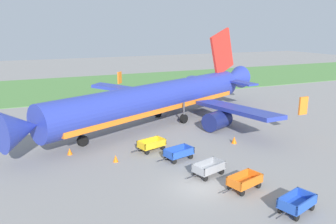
% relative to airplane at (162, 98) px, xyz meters
% --- Properties ---
extents(ground_plane, '(220.00, 220.00, 0.00)m').
position_rel_airplane_xyz_m(ground_plane, '(-4.17, -17.16, -3.05)').
color(ground_plane, gray).
extents(grass_strip, '(220.00, 28.00, 0.06)m').
position_rel_airplane_xyz_m(grass_strip, '(-4.17, 29.51, -3.02)').
color(grass_strip, '#518442').
rests_on(grass_strip, ground).
extents(airplane, '(35.64, 29.23, 11.34)m').
position_rel_airplane_xyz_m(airplane, '(0.00, 0.00, 0.00)').
color(airplane, '#28389E').
rests_on(airplane, ground).
extents(baggage_cart_nearest, '(3.61, 2.06, 1.07)m').
position_rel_airplane_xyz_m(baggage_cart_nearest, '(-0.16, -22.54, -2.45)').
color(baggage_cart_nearest, '#234CB2').
rests_on(baggage_cart_nearest, ground).
extents(baggage_cart_second_in_row, '(3.62, 2.01, 1.07)m').
position_rel_airplane_xyz_m(baggage_cart_second_in_row, '(-1.33, -18.65, -2.45)').
color(baggage_cart_second_in_row, orange).
rests_on(baggage_cart_second_in_row, ground).
extents(baggage_cart_third_in_row, '(3.61, 2.06, 1.07)m').
position_rel_airplane_xyz_m(baggage_cart_third_in_row, '(-2.54, -15.60, -2.45)').
color(baggage_cart_third_in_row, gray).
rests_on(baggage_cart_third_in_row, ground).
extents(baggage_cart_fourth_in_row, '(3.62, 1.96, 1.07)m').
position_rel_airplane_xyz_m(baggage_cart_fourth_in_row, '(-3.32, -11.69, -2.45)').
color(baggage_cart_fourth_in_row, '#234CB2').
rests_on(baggage_cart_fourth_in_row, ground).
extents(baggage_cart_far_end, '(3.61, 2.05, 1.07)m').
position_rel_airplane_xyz_m(baggage_cart_far_end, '(-4.73, -8.64, -2.45)').
color(baggage_cart_far_end, gold).
rests_on(baggage_cart_far_end, ground).
extents(traffic_cone_near_plane, '(0.47, 0.47, 0.61)m').
position_rel_airplane_xyz_m(traffic_cone_near_plane, '(-8.57, -9.97, -2.75)').
color(traffic_cone_near_plane, orange).
rests_on(traffic_cone_near_plane, ground).
extents(traffic_cone_mid_apron, '(0.54, 0.54, 0.71)m').
position_rel_airplane_xyz_m(traffic_cone_mid_apron, '(3.68, -10.04, -2.70)').
color(traffic_cone_mid_apron, orange).
rests_on(traffic_cone_mid_apron, ground).
extents(traffic_cone_by_carts, '(0.47, 0.47, 0.62)m').
position_rel_airplane_xyz_m(traffic_cone_by_carts, '(-12.01, -6.58, -2.74)').
color(traffic_cone_by_carts, orange).
rests_on(traffic_cone_by_carts, ground).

